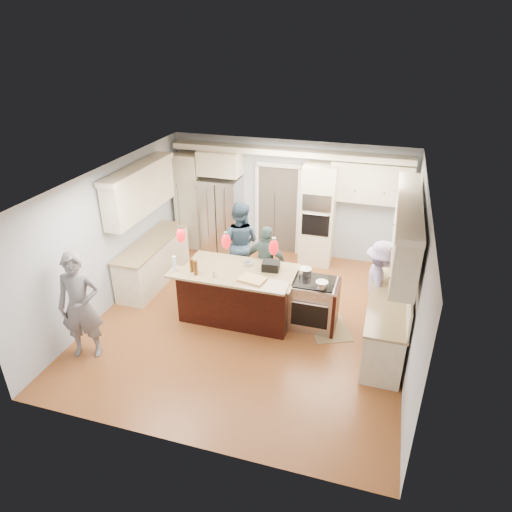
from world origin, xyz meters
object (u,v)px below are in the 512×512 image
at_px(kitchen_island, 239,293).
at_px(person_bar_end, 80,306).
at_px(refrigerator, 221,215).
at_px(island_range, 315,304).
at_px(person_far_left, 240,243).

height_order(kitchen_island, person_bar_end, person_bar_end).
bearing_deg(person_bar_end, refrigerator, 62.15).
bearing_deg(person_bar_end, kitchen_island, 23.20).
bearing_deg(island_range, kitchen_island, -176.92).
bearing_deg(island_range, person_far_left, 146.81).
bearing_deg(person_far_left, person_bar_end, 62.49).
xyz_separation_m(refrigerator, person_bar_end, (-0.75, -4.37, 0.03)).
height_order(kitchen_island, person_far_left, person_far_left).
distance_m(refrigerator, person_far_left, 1.59).
bearing_deg(person_far_left, island_range, 147.58).
height_order(refrigerator, person_far_left, refrigerator).
xyz_separation_m(person_bar_end, person_far_left, (1.65, 3.07, -0.05)).
bearing_deg(island_range, refrigerator, 137.41).
relative_size(refrigerator, kitchen_island, 0.86).
xyz_separation_m(kitchen_island, island_range, (1.41, 0.08, -0.03)).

